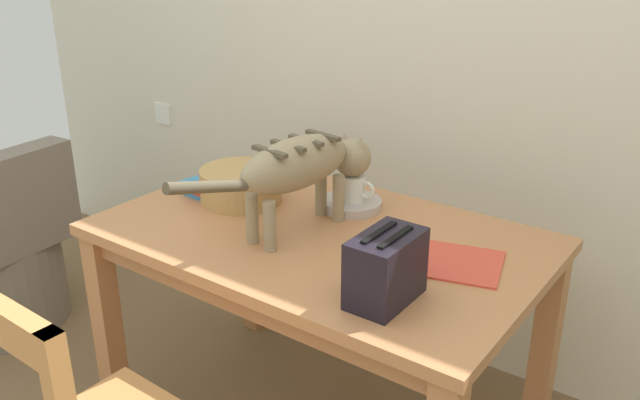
{
  "coord_description": "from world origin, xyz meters",
  "views": [
    {
      "loc": [
        0.97,
        -0.51,
        1.56
      ],
      "look_at": [
        -0.09,
        0.94,
        0.83
      ],
      "focal_mm": 37.71,
      "sensor_mm": 36.0,
      "label": 1
    }
  ],
  "objects_px": {
    "coffee_mug": "(352,188)",
    "book_stack": "(214,189)",
    "toaster": "(386,268)",
    "dining_table": "(320,259)",
    "magazine": "(451,262)",
    "saucer_bowl": "(351,204)",
    "cat": "(304,166)",
    "wicker_basket": "(241,184)"
  },
  "relations": [
    {
      "from": "dining_table",
      "to": "toaster",
      "type": "relative_size",
      "value": 6.45
    },
    {
      "from": "saucer_bowl",
      "to": "cat",
      "type": "bearing_deg",
      "value": -98.01
    },
    {
      "from": "cat",
      "to": "wicker_basket",
      "type": "height_order",
      "value": "cat"
    },
    {
      "from": "magazine",
      "to": "wicker_basket",
      "type": "relative_size",
      "value": 1.0
    },
    {
      "from": "book_stack",
      "to": "magazine",
      "type": "bearing_deg",
      "value": 1.38
    },
    {
      "from": "cat",
      "to": "magazine",
      "type": "distance_m",
      "value": 0.49
    },
    {
      "from": "coffee_mug",
      "to": "toaster",
      "type": "bearing_deg",
      "value": -48.7
    },
    {
      "from": "dining_table",
      "to": "magazine",
      "type": "xyz_separation_m",
      "value": [
        0.4,
        0.04,
        0.09
      ]
    },
    {
      "from": "dining_table",
      "to": "book_stack",
      "type": "height_order",
      "value": "book_stack"
    },
    {
      "from": "dining_table",
      "to": "cat",
      "type": "xyz_separation_m",
      "value": [
        -0.05,
        -0.0,
        0.29
      ]
    },
    {
      "from": "cat",
      "to": "dining_table",
      "type": "bearing_deg",
      "value": 12.67
    },
    {
      "from": "cat",
      "to": "book_stack",
      "type": "distance_m",
      "value": 0.44
    },
    {
      "from": "saucer_bowl",
      "to": "wicker_basket",
      "type": "height_order",
      "value": "wicker_basket"
    },
    {
      "from": "cat",
      "to": "toaster",
      "type": "xyz_separation_m",
      "value": [
        0.41,
        -0.22,
        -0.11
      ]
    },
    {
      "from": "magazine",
      "to": "toaster",
      "type": "xyz_separation_m",
      "value": [
        -0.04,
        -0.27,
        0.08
      ]
    },
    {
      "from": "wicker_basket",
      "to": "toaster",
      "type": "xyz_separation_m",
      "value": [
        0.71,
        -0.27,
        0.03
      ]
    },
    {
      "from": "coffee_mug",
      "to": "toaster",
      "type": "distance_m",
      "value": 0.57
    },
    {
      "from": "dining_table",
      "to": "magazine",
      "type": "distance_m",
      "value": 0.41
    },
    {
      "from": "wicker_basket",
      "to": "toaster",
      "type": "relative_size",
      "value": 1.33
    },
    {
      "from": "magazine",
      "to": "wicker_basket",
      "type": "bearing_deg",
      "value": 164.37
    },
    {
      "from": "dining_table",
      "to": "book_stack",
      "type": "relative_size",
      "value": 6.58
    },
    {
      "from": "book_stack",
      "to": "toaster",
      "type": "xyz_separation_m",
      "value": [
        0.81,
        -0.25,
        0.06
      ]
    },
    {
      "from": "saucer_bowl",
      "to": "toaster",
      "type": "distance_m",
      "value": 0.57
    },
    {
      "from": "cat",
      "to": "wicker_basket",
      "type": "distance_m",
      "value": 0.33
    },
    {
      "from": "saucer_bowl",
      "to": "magazine",
      "type": "relative_size",
      "value": 0.73
    },
    {
      "from": "dining_table",
      "to": "toaster",
      "type": "xyz_separation_m",
      "value": [
        0.36,
        -0.23,
        0.18
      ]
    },
    {
      "from": "saucer_bowl",
      "to": "wicker_basket",
      "type": "relative_size",
      "value": 0.73
    },
    {
      "from": "dining_table",
      "to": "book_stack",
      "type": "xyz_separation_m",
      "value": [
        -0.45,
        0.02,
        0.12
      ]
    },
    {
      "from": "magazine",
      "to": "coffee_mug",
      "type": "bearing_deg",
      "value": 143.92
    },
    {
      "from": "cat",
      "to": "saucer_bowl",
      "type": "bearing_deg",
      "value": 90.0
    },
    {
      "from": "saucer_bowl",
      "to": "magazine",
      "type": "height_order",
      "value": "saucer_bowl"
    },
    {
      "from": "book_stack",
      "to": "coffee_mug",
      "type": "bearing_deg",
      "value": 22.4
    },
    {
      "from": "dining_table",
      "to": "toaster",
      "type": "distance_m",
      "value": 0.46
    },
    {
      "from": "cat",
      "to": "saucer_bowl",
      "type": "relative_size",
      "value": 3.79
    },
    {
      "from": "saucer_bowl",
      "to": "wicker_basket",
      "type": "bearing_deg",
      "value": -154.61
    },
    {
      "from": "dining_table",
      "to": "saucer_bowl",
      "type": "height_order",
      "value": "saucer_bowl"
    },
    {
      "from": "toaster",
      "to": "book_stack",
      "type": "bearing_deg",
      "value": 162.85
    },
    {
      "from": "coffee_mug",
      "to": "wicker_basket",
      "type": "bearing_deg",
      "value": -154.84
    },
    {
      "from": "coffee_mug",
      "to": "toaster",
      "type": "height_order",
      "value": "toaster"
    },
    {
      "from": "cat",
      "to": "coffee_mug",
      "type": "bearing_deg",
      "value": 89.07
    },
    {
      "from": "coffee_mug",
      "to": "book_stack",
      "type": "bearing_deg",
      "value": -157.6
    },
    {
      "from": "wicker_basket",
      "to": "cat",
      "type": "bearing_deg",
      "value": -9.54
    }
  ]
}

